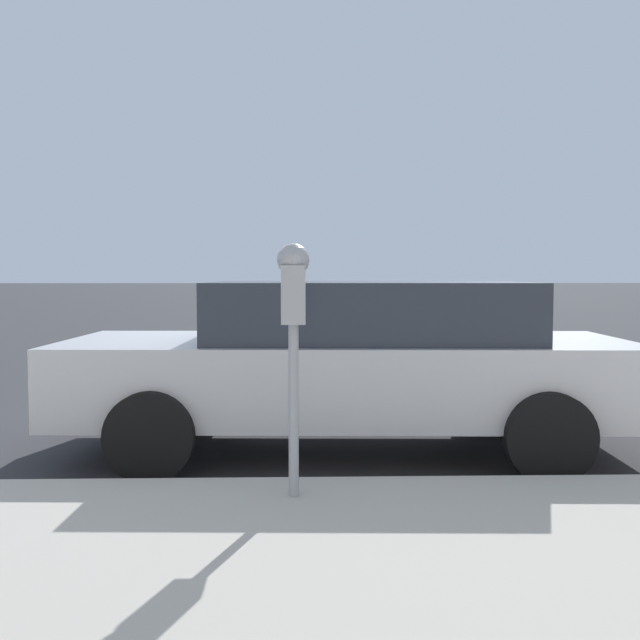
{
  "coord_description": "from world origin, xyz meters",
  "views": [
    {
      "loc": [
        -6.96,
        -0.29,
        1.46
      ],
      "look_at": [
        -2.44,
        -0.42,
        1.18
      ],
      "focal_mm": 42.0,
      "sensor_mm": 36.0,
      "label": 1
    }
  ],
  "objects": [
    {
      "name": "parking_meter",
      "position": [
        -2.61,
        -0.26,
        1.29
      ],
      "size": [
        0.21,
        0.19,
        1.49
      ],
      "color": "gray",
      "rests_on": "sidewalk"
    },
    {
      "name": "ground_plane",
      "position": [
        0.0,
        0.0,
        0.0
      ],
      "size": [
        220.0,
        220.0,
        0.0
      ],
      "primitive_type": "plane",
      "color": "#333335"
    },
    {
      "name": "car_silver",
      "position": [
        -0.89,
        -0.73,
        0.75
      ],
      "size": [
        2.11,
        4.59,
        1.4
      ],
      "rotation": [
        0.0,
        0.0,
        -0.04
      ],
      "color": "#B7BABF",
      "rests_on": "ground_plane"
    }
  ]
}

